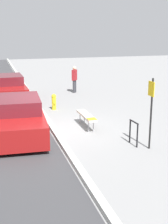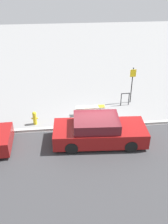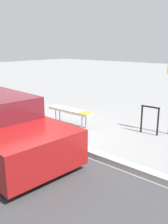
{
  "view_description": "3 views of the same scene",
  "coord_description": "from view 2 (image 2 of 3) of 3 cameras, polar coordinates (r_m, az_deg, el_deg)",
  "views": [
    {
      "loc": [
        11.12,
        -2.12,
        3.76
      ],
      "look_at": [
        0.8,
        0.97,
        0.88
      ],
      "focal_mm": 50.0,
      "sensor_mm": 36.0,
      "label": 1
    },
    {
      "loc": [
        -1.85,
        -11.09,
        7.36
      ],
      "look_at": [
        -0.62,
        -0.03,
        0.99
      ],
      "focal_mm": 40.0,
      "sensor_mm": 36.0,
      "label": 2
    },
    {
      "loc": [
        5.32,
        -4.13,
        2.5
      ],
      "look_at": [
        0.97,
        0.79,
        0.73
      ],
      "focal_mm": 40.0,
      "sensor_mm": 36.0,
      "label": 3
    }
  ],
  "objects": [
    {
      "name": "curb",
      "position": [
        13.4,
        2.61,
        -3.22
      ],
      "size": [
        60.0,
        0.2,
        0.13
      ],
      "color": "#A8A8A3",
      "rests_on": "ground_plane"
    },
    {
      "name": "bench",
      "position": [
        14.33,
        1.46,
        1.02
      ],
      "size": [
        1.68,
        0.34,
        0.53
      ],
      "rotation": [
        0.0,
        0.0,
        0.01
      ],
      "color": "#99999E",
      "rests_on": "ground_plane"
    },
    {
      "name": "fire_hydrant",
      "position": [
        13.73,
        -11.22,
        -1.26
      ],
      "size": [
        0.36,
        0.22,
        0.77
      ],
      "color": "gold",
      "rests_on": "ground_plane"
    },
    {
      "name": "ground_plane",
      "position": [
        13.44,
        2.6,
        -3.46
      ],
      "size": [
        60.0,
        60.0,
        0.0
      ],
      "primitive_type": "plane",
      "color": "gray"
    },
    {
      "name": "sign_post",
      "position": [
        15.62,
        10.94,
        6.73
      ],
      "size": [
        0.36,
        0.08,
        2.3
      ],
      "color": "black",
      "rests_on": "ground_plane"
    },
    {
      "name": "road_strip",
      "position": [
        9.64,
        7.5,
        -20.35
      ],
      "size": [
        60.0,
        10.0,
        0.01
      ],
      "color": "#38383A",
      "rests_on": "ground_plane"
    },
    {
      "name": "parked_car_near",
      "position": [
        12.02,
        3.43,
        -4.33
      ],
      "size": [
        4.52,
        2.09,
        1.36
      ],
      "rotation": [
        0.0,
        0.0,
        -0.07
      ],
      "color": "black",
      "rests_on": "ground_plane"
    },
    {
      "name": "bike_rack",
      "position": [
        15.56,
        9.37,
        3.21
      ],
      "size": [
        0.55,
        0.08,
        0.83
      ],
      "rotation": [
        0.0,
        0.0,
        0.06
      ],
      "color": "black",
      "rests_on": "ground_plane"
    }
  ]
}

